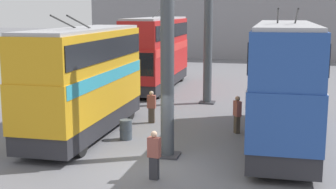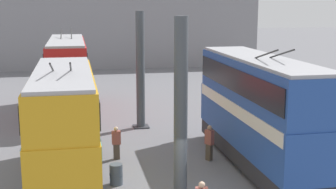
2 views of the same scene
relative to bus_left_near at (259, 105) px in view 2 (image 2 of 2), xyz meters
name	(u,v)px [view 2 (image 2 of 2)]	position (x,y,z in m)	size (l,w,h in m)	color
depot_back_wall	(108,27)	(34.28, 4.38, 1.95)	(0.50, 36.00, 9.74)	gray
support_column_near	(181,114)	(-2.96, 4.38, 0.51)	(0.94, 0.94, 7.09)	#42474C
support_column_far	(140,72)	(7.96, 4.38, 0.51)	(0.94, 0.94, 7.09)	#42474C
bus_left_near	(259,105)	(0.00, 0.00, 0.00)	(10.89, 2.54, 5.75)	black
bus_right_near	(64,121)	(-0.65, 8.76, -0.13)	(9.40, 2.54, 5.50)	black
bus_right_far	(68,72)	(12.64, 8.76, 0.00)	(10.66, 2.54, 5.75)	black
person_by_left_row	(209,142)	(1.16, 2.00, -1.98)	(0.48, 0.42, 1.76)	#473D33
person_by_right_row	(116,142)	(2.24, 6.40, -2.05)	(0.24, 0.42, 1.64)	#473D33
oil_drum	(116,174)	(-1.02, 6.72, -2.47)	(0.58, 0.58, 0.89)	#424C56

